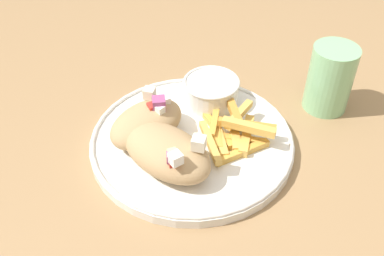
{
  "coord_description": "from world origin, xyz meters",
  "views": [
    {
      "loc": [
        0.01,
        -0.47,
        1.16
      ],
      "look_at": [
        0.04,
        -0.01,
        0.75
      ],
      "focal_mm": 42.0,
      "sensor_mm": 36.0,
      "label": 1
    }
  ],
  "objects_px": {
    "plate": "(192,141)",
    "pita_sandwich_far": "(147,122)",
    "pita_sandwich_near": "(165,152)",
    "sauce_ramekin": "(211,90)",
    "fries_pile": "(233,132)",
    "water_glass": "(329,81)"
  },
  "relations": [
    {
      "from": "pita_sandwich_near",
      "to": "sauce_ramekin",
      "type": "relative_size",
      "value": 1.75
    },
    {
      "from": "plate",
      "to": "fries_pile",
      "type": "distance_m",
      "value": 0.06
    },
    {
      "from": "pita_sandwich_near",
      "to": "sauce_ramekin",
      "type": "distance_m",
      "value": 0.15
    },
    {
      "from": "plate",
      "to": "pita_sandwich_near",
      "type": "height_order",
      "value": "pita_sandwich_near"
    },
    {
      "from": "plate",
      "to": "water_glass",
      "type": "height_order",
      "value": "water_glass"
    },
    {
      "from": "plate",
      "to": "sauce_ramekin",
      "type": "xyz_separation_m",
      "value": [
        0.03,
        0.08,
        0.03
      ]
    },
    {
      "from": "plate",
      "to": "pita_sandwich_near",
      "type": "distance_m",
      "value": 0.07
    },
    {
      "from": "pita_sandwich_far",
      "to": "water_glass",
      "type": "relative_size",
      "value": 1.29
    },
    {
      "from": "pita_sandwich_near",
      "to": "fries_pile",
      "type": "height_order",
      "value": "pita_sandwich_near"
    },
    {
      "from": "pita_sandwich_near",
      "to": "fries_pile",
      "type": "distance_m",
      "value": 0.11
    },
    {
      "from": "sauce_ramekin",
      "to": "water_glass",
      "type": "relative_size",
      "value": 0.82
    },
    {
      "from": "pita_sandwich_far",
      "to": "fries_pile",
      "type": "relative_size",
      "value": 1.08
    },
    {
      "from": "plate",
      "to": "fries_pile",
      "type": "bearing_deg",
      "value": -4.26
    },
    {
      "from": "fries_pile",
      "to": "sauce_ramekin",
      "type": "height_order",
      "value": "sauce_ramekin"
    },
    {
      "from": "pita_sandwich_near",
      "to": "water_glass",
      "type": "height_order",
      "value": "water_glass"
    },
    {
      "from": "plate",
      "to": "fries_pile",
      "type": "xyz_separation_m",
      "value": [
        0.06,
        -0.0,
        0.02
      ]
    },
    {
      "from": "water_glass",
      "to": "fries_pile",
      "type": "bearing_deg",
      "value": -152.16
    },
    {
      "from": "water_glass",
      "to": "pita_sandwich_far",
      "type": "bearing_deg",
      "value": -166.49
    },
    {
      "from": "pita_sandwich_near",
      "to": "water_glass",
      "type": "distance_m",
      "value": 0.28
    },
    {
      "from": "plate",
      "to": "sauce_ramekin",
      "type": "distance_m",
      "value": 0.09
    },
    {
      "from": "water_glass",
      "to": "plate",
      "type": "bearing_deg",
      "value": -159.78
    },
    {
      "from": "plate",
      "to": "pita_sandwich_far",
      "type": "distance_m",
      "value": 0.07
    }
  ]
}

